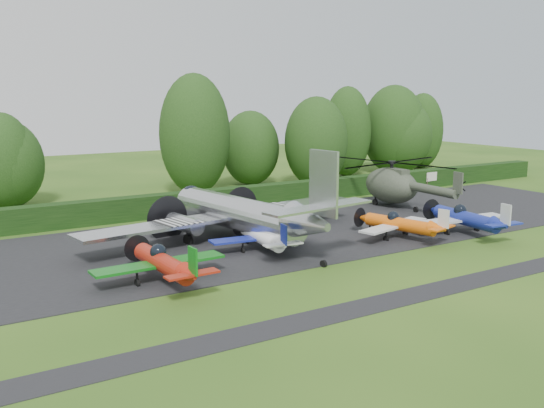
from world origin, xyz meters
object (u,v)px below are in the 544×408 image
sign_board (436,177)px  helicopter (392,182)px  transport_plane (239,213)px  light_plane_blue (466,218)px  light_plane_white (261,236)px  light_plane_orange (400,224)px  light_plane_red (163,262)px

sign_board → helicopter: bearing=-148.9°
transport_plane → sign_board: transport_plane is taller
light_plane_blue → sign_board: bearing=41.9°
light_plane_blue → light_plane_white: bearing=160.4°
light_plane_white → transport_plane: bearing=80.1°
light_plane_white → light_plane_blue: 16.45m
light_plane_white → light_plane_orange: size_ratio=0.97×
sign_board → light_plane_red: bearing=-151.9°
light_plane_red → light_plane_orange: size_ratio=1.09×
light_plane_orange → sign_board: light_plane_orange is taller
light_plane_orange → sign_board: 26.69m
transport_plane → light_plane_red: bearing=-134.6°
light_plane_red → helicopter: bearing=23.8°
sign_board → light_plane_orange: bearing=-137.4°
light_plane_orange → light_plane_blue: size_ratio=0.90×
light_plane_white → helicopter: size_ratio=0.46×
light_plane_orange → sign_board: (21.11, 16.33, 0.06)m
light_plane_red → sign_board: bearing=25.2°
light_plane_orange → light_plane_blue: 5.57m
light_plane_red → helicopter: size_ratio=0.52×
light_plane_white → helicopter: 20.88m
light_plane_red → light_plane_white: bearing=21.8°
light_plane_orange → light_plane_blue: light_plane_blue is taller
transport_plane → light_plane_blue: bearing=-16.2°
transport_plane → sign_board: bearing=27.0°
light_plane_white → sign_board: size_ratio=2.28×
helicopter → transport_plane: bearing=-170.1°
light_plane_white → light_plane_orange: 10.90m
light_plane_white → light_plane_orange: (10.70, -2.11, 0.04)m
light_plane_orange → helicopter: (8.54, 10.14, 1.19)m
light_plane_red → light_plane_white: size_ratio=1.13×
light_plane_red → helicopter: (27.52, 11.01, 1.08)m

